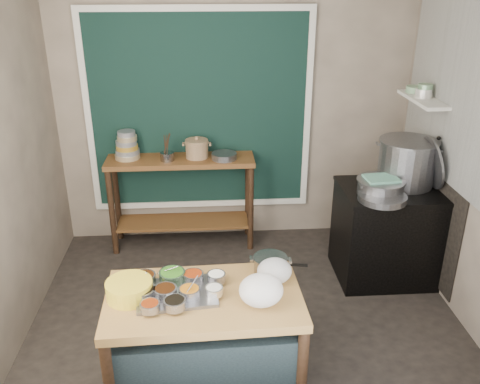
{
  "coord_description": "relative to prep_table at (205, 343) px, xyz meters",
  "views": [
    {
      "loc": [
        -0.29,
        -3.44,
        2.65
      ],
      "look_at": [
        -0.03,
        0.25,
        1.02
      ],
      "focal_mm": 38.0,
      "sensor_mm": 36.0,
      "label": 1
    }
  ],
  "objects": [
    {
      "name": "floor",
      "position": [
        0.33,
        0.75,
        -0.39
      ],
      "size": [
        3.5,
        3.0,
        0.02
      ],
      "primitive_type": "cube",
      "color": "#2D2722",
      "rests_on": "ground"
    },
    {
      "name": "back_wall",
      "position": [
        0.33,
        2.26,
        1.02
      ],
      "size": [
        3.5,
        0.02,
        2.8
      ],
      "primitive_type": "cube",
      "color": "gray",
      "rests_on": "floor"
    },
    {
      "name": "curtain_panel",
      "position": [
        -0.02,
        2.22,
        0.98
      ],
      "size": [
        2.1,
        0.02,
        1.9
      ],
      "primitive_type": "cube",
      "color": "black",
      "rests_on": "back_wall"
    },
    {
      "name": "curtain_frame",
      "position": [
        -0.02,
        2.21,
        0.98
      ],
      "size": [
        2.22,
        0.03,
        2.02
      ],
      "primitive_type": null,
      "color": "beige",
      "rests_on": "back_wall"
    },
    {
      "name": "tile_panel",
      "position": [
        2.07,
        1.3,
        1.48
      ],
      "size": [
        0.02,
        1.7,
        1.7
      ],
      "primitive_type": "cube",
      "color": "#B2B2AA",
      "rests_on": "right_wall"
    },
    {
      "name": "soot_patch",
      "position": [
        2.07,
        1.4,
        0.32
      ],
      "size": [
        0.01,
        1.3,
        1.3
      ],
      "primitive_type": "cube",
      "color": "black",
      "rests_on": "right_wall"
    },
    {
      "name": "wall_shelf",
      "position": [
        1.96,
        1.6,
        1.23
      ],
      "size": [
        0.22,
        0.7,
        0.03
      ],
      "primitive_type": "cube",
      "color": "beige",
      "rests_on": "right_wall"
    },
    {
      "name": "prep_table",
      "position": [
        0.0,
        0.0,
        0.0
      ],
      "size": [
        1.27,
        0.76,
        0.75
      ],
      "primitive_type": "cube",
      "rotation": [
        0.0,
        0.0,
        0.03
      ],
      "color": "olive",
      "rests_on": "floor"
    },
    {
      "name": "back_counter",
      "position": [
        -0.22,
        2.03,
        0.1
      ],
      "size": [
        1.45,
        0.4,
        0.95
      ],
      "primitive_type": "cube",
      "color": "brown",
      "rests_on": "floor"
    },
    {
      "name": "stove_block",
      "position": [
        1.68,
        1.3,
        0.05
      ],
      "size": [
        0.9,
        0.68,
        0.85
      ],
      "primitive_type": "cube",
      "color": "black",
      "rests_on": "floor"
    },
    {
      "name": "stove_top",
      "position": [
        1.68,
        1.3,
        0.49
      ],
      "size": [
        0.92,
        0.69,
        0.03
      ],
      "primitive_type": "cube",
      "color": "black",
      "rests_on": "stove_block"
    },
    {
      "name": "condiment_tray",
      "position": [
        -0.17,
        0.02,
        0.39
      ],
      "size": [
        0.54,
        0.41,
        0.02
      ],
      "primitive_type": "cube",
      "rotation": [
        0.0,
        0.0,
        0.1
      ],
      "color": "gray",
      "rests_on": "prep_table"
    },
    {
      "name": "condiment_bowls",
      "position": [
        -0.2,
        0.03,
        0.43
      ],
      "size": [
        0.6,
        0.45,
        0.07
      ],
      "color": "gray",
      "rests_on": "condiment_tray"
    },
    {
      "name": "yellow_basin",
      "position": [
        -0.46,
        0.02,
        0.43
      ],
      "size": [
        0.33,
        0.33,
        0.11
      ],
      "primitive_type": "cylinder",
      "rotation": [
        0.0,
        0.0,
        -0.13
      ],
      "color": "gold",
      "rests_on": "prep_table"
    },
    {
      "name": "saucepan",
      "position": [
        0.45,
        0.22,
        0.44
      ],
      "size": [
        0.27,
        0.27,
        0.13
      ],
      "primitive_type": null,
      "rotation": [
        0.0,
        0.0,
        -0.15
      ],
      "color": "gray",
      "rests_on": "prep_table"
    },
    {
      "name": "plastic_bag_a",
      "position": [
        0.35,
        -0.11,
        0.48
      ],
      "size": [
        0.33,
        0.3,
        0.21
      ],
      "primitive_type": "ellipsoid",
      "rotation": [
        0.0,
        0.0,
        -0.29
      ],
      "color": "white",
      "rests_on": "prep_table"
    },
    {
      "name": "plastic_bag_b",
      "position": [
        0.47,
        0.12,
        0.46
      ],
      "size": [
        0.23,
        0.2,
        0.17
      ],
      "primitive_type": "ellipsoid",
      "rotation": [
        0.0,
        0.0,
        0.02
      ],
      "color": "white",
      "rests_on": "prep_table"
    },
    {
      "name": "bowl_stack",
      "position": [
        -0.73,
        2.07,
        0.69
      ],
      "size": [
        0.24,
        0.24,
        0.27
      ],
      "color": "tan",
      "rests_on": "back_counter"
    },
    {
      "name": "utensil_cup",
      "position": [
        -0.34,
        1.98,
        0.62
      ],
      "size": [
        0.17,
        0.17,
        0.08
      ],
      "primitive_type": "cylinder",
      "rotation": [
        0.0,
        0.0,
        0.3
      ],
      "color": "gray",
      "rests_on": "back_counter"
    },
    {
      "name": "ceramic_crock",
      "position": [
        -0.05,
        2.04,
        0.66
      ],
      "size": [
        0.25,
        0.25,
        0.16
      ],
      "primitive_type": null,
      "rotation": [
        0.0,
        0.0,
        -0.07
      ],
      "color": "#866849",
      "rests_on": "back_counter"
    },
    {
      "name": "wide_bowl",
      "position": [
        0.21,
        1.98,
        0.61
      ],
      "size": [
        0.31,
        0.31,
        0.06
      ],
      "primitive_type": "cylinder",
      "rotation": [
        0.0,
        0.0,
        0.29
      ],
      "color": "gray",
      "rests_on": "back_counter"
    },
    {
      "name": "stock_pot",
      "position": [
        1.81,
        1.4,
        0.71
      ],
      "size": [
        0.7,
        0.7,
        0.41
      ],
      "primitive_type": null,
      "rotation": [
        0.0,
        0.0,
        -0.42
      ],
      "color": "gray",
      "rests_on": "stove_top"
    },
    {
      "name": "pot_lid",
      "position": [
        2.0,
        1.32,
        0.74
      ],
      "size": [
        0.14,
        0.48,
        0.47
      ],
      "primitive_type": "cylinder",
      "rotation": [
        0.0,
        1.36,
        -0.03
      ],
      "color": "gray",
      "rests_on": "stove_top"
    },
    {
      "name": "steamer",
      "position": [
        1.52,
        1.2,
        0.57
      ],
      "size": [
        0.54,
        0.54,
        0.14
      ],
      "primitive_type": null,
      "rotation": [
        0.0,
        0.0,
        0.38
      ],
      "color": "gray",
      "rests_on": "stove_top"
    },
    {
      "name": "green_cloth",
      "position": [
        1.52,
        1.2,
        0.65
      ],
      "size": [
        0.29,
        0.23,
        0.02
      ],
      "primitive_type": "cube",
      "rotation": [
        0.0,
        0.0,
        0.1
      ],
      "color": "#60A182",
      "rests_on": "steamer"
    },
    {
      "name": "shallow_pan",
      "position": [
        1.49,
        1.07,
        0.53
      ],
      "size": [
        0.42,
        0.42,
        0.05
      ],
      "primitive_type": "cylinder",
      "rotation": [
        0.0,
        0.0,
        -0.04
      ],
      "color": "gray",
      "rests_on": "stove_top"
    },
    {
      "name": "shelf_bowl_stack",
      "position": [
        1.96,
        1.61,
        1.3
      ],
      "size": [
        0.15,
        0.15,
        0.12
      ],
      "color": "silver",
      "rests_on": "wall_shelf"
    },
    {
      "name": "shelf_bowl_green",
      "position": [
        1.96,
        1.82,
        1.27
      ],
      "size": [
        0.16,
        0.16,
        0.06
      ],
      "primitive_type": "cylinder",
      "rotation": [
        0.0,
        0.0,
        -0.03
      ],
      "color": "gray",
      "rests_on": "wall_shelf"
    }
  ]
}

